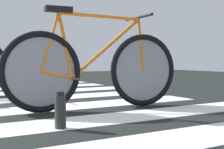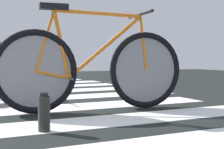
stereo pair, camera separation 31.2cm
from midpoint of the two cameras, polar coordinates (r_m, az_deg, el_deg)
The scene contains 2 objects.
bicycle_1_of_2 at distance 2.98m, azimuth -0.51°, elevation 1.23°, with size 1.73×0.52×0.93m.
water_bottle at distance 2.19m, azimuth -7.77°, elevation -6.42°, with size 0.08×0.08×0.25m.
Camera 2 is at (0.10, -3.73, 0.50)m, focal length 52.40 mm.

